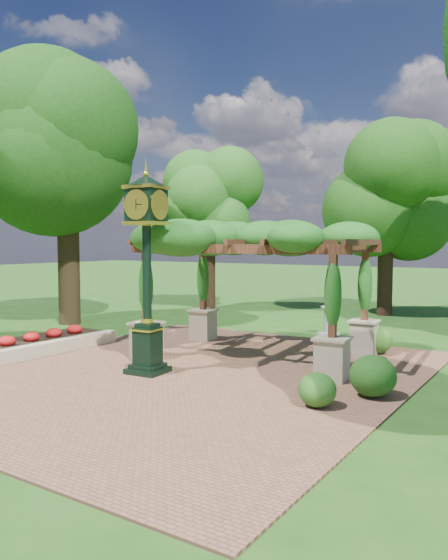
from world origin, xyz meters
The scene contains 13 objects.
ground centered at (0.00, 0.00, 0.00)m, with size 120.00×120.00×0.00m, color #1E4714.
brick_plaza centered at (0.00, 1.00, 0.02)m, with size 10.00×12.00×0.04m, color brown.
border_wall centered at (-4.60, 0.50, 0.20)m, with size 0.35×5.00×0.40m, color #C6B793.
flower_bed centered at (-5.50, 0.50, 0.18)m, with size 1.50×5.00×0.36m, color red.
pedestal_clock centered at (-0.85, 0.42, 2.89)m, with size 1.03×1.03×4.84m.
pergola centered at (0.41, 3.52, 3.10)m, with size 6.34×4.33×3.78m.
sundial centered at (0.68, 8.02, 0.44)m, with size 0.69×0.69×1.00m.
shrub_front centered at (3.69, 0.11, 0.37)m, with size 0.73×0.73×0.66m, color #255819.
shrub_mid centered at (4.36, 1.37, 0.47)m, with size 0.95×0.95×0.86m, color #1D4A14.
shrub_back centered at (3.08, 5.71, 0.43)m, with size 0.87×0.87×0.79m, color #2D5D1B.
tree_west_near centered at (-8.82, 4.99, 7.51)m, with size 5.67×5.67×10.93m.
tree_west_far centered at (-6.69, 11.43, 4.90)m, with size 3.48×3.48×7.18m.
tree_north centered at (0.74, 14.23, 5.30)m, with size 3.87×3.87×7.74m.
Camera 1 is at (7.79, -9.46, 3.20)m, focal length 35.00 mm.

